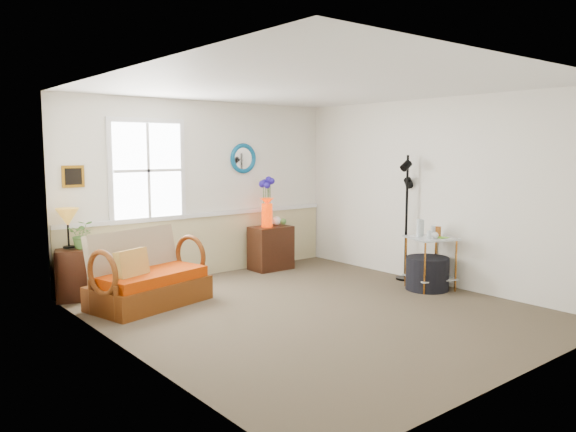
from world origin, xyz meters
TOP-DOWN VIEW (x-y plane):
  - floor at (0.00, 0.00)m, footprint 4.50×5.00m
  - ceiling at (0.00, 0.00)m, footprint 4.50×5.00m
  - walls at (0.00, 0.00)m, footprint 4.51×5.01m
  - wainscot at (0.00, 2.48)m, footprint 4.46×0.02m
  - chair_rail at (0.00, 2.47)m, footprint 4.46×0.04m
  - window at (-0.90, 2.47)m, footprint 1.14×0.06m
  - picture at (-1.92, 2.48)m, footprint 0.28×0.03m
  - mirror at (0.70, 2.48)m, footprint 0.47×0.07m
  - loveseat at (-1.39, 1.48)m, footprint 1.53×1.09m
  - throw_pillow at (-1.64, 1.37)m, footprint 0.44×0.25m
  - lamp_stand at (-2.05, 2.30)m, footprint 0.47×0.47m
  - table_lamp at (-2.06, 2.32)m, footprint 0.39×0.39m
  - potted_plant at (-1.91, 2.26)m, footprint 0.45×0.46m
  - cabinet at (1.00, 2.17)m, footprint 0.65×0.42m
  - flower_vase at (0.95, 2.19)m, footprint 0.29×0.29m
  - side_table at (1.92, -0.20)m, footprint 0.72×0.72m
  - tabletop_items at (1.95, -0.17)m, footprint 0.41×0.41m
  - floor_lamp at (2.10, 0.37)m, footprint 0.28×0.28m
  - ottoman at (1.87, -0.19)m, footprint 0.65×0.65m

SIDE VIEW (x-z plane):
  - floor at x=0.00m, z-range -0.01..0.01m
  - ottoman at x=1.87m, z-range 0.00..0.44m
  - lamp_stand at x=-2.05m, z-range 0.00..0.65m
  - cabinet at x=1.00m, z-range 0.00..0.68m
  - side_table at x=1.92m, z-range 0.00..0.71m
  - wainscot at x=0.00m, z-range 0.00..0.90m
  - loveseat at x=-1.39m, z-range 0.00..0.90m
  - throw_pillow at x=-1.64m, z-range 0.30..0.73m
  - potted_plant at x=-1.91m, z-range 0.65..0.93m
  - tabletop_items at x=1.95m, z-range 0.71..0.95m
  - floor_lamp at x=2.10m, z-range 0.00..1.81m
  - table_lamp at x=-2.06m, z-range 0.65..1.17m
  - chair_rail at x=0.00m, z-range 0.89..0.95m
  - flower_vase at x=0.95m, z-range 0.68..1.44m
  - walls at x=0.00m, z-range 0.00..2.60m
  - picture at x=-1.92m, z-range 1.41..1.69m
  - window at x=-0.90m, z-range 0.88..2.32m
  - mirror at x=0.70m, z-range 1.51..1.99m
  - ceiling at x=0.00m, z-range 2.60..2.60m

